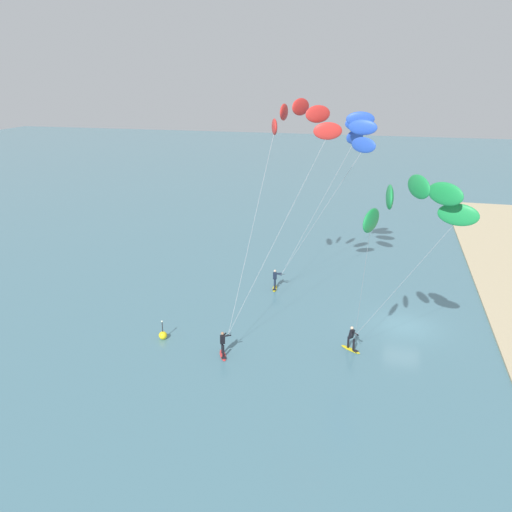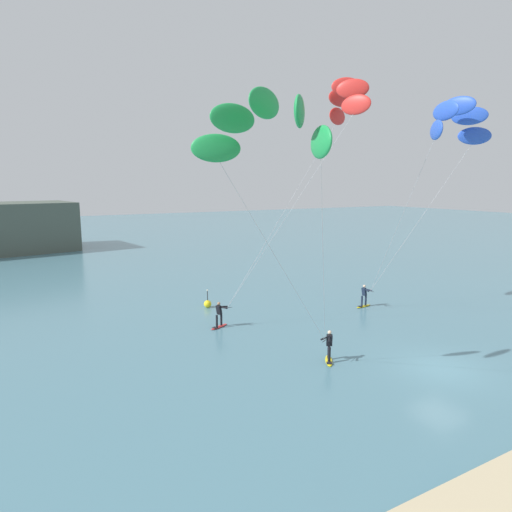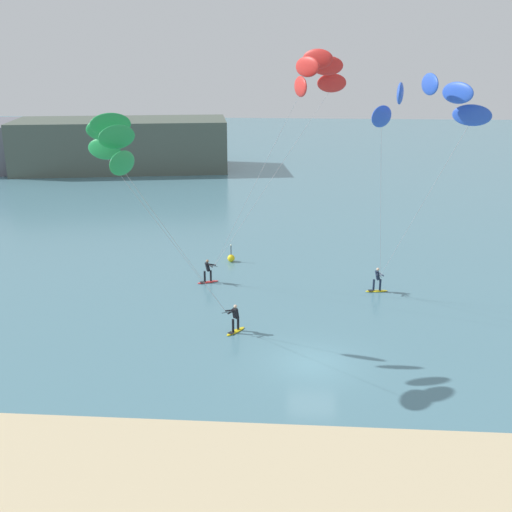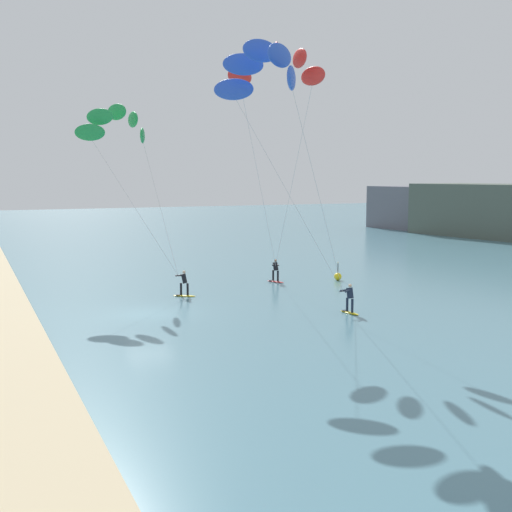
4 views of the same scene
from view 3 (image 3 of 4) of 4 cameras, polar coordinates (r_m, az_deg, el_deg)
ground_plane at (r=32.94m, az=5.20°, el=-9.67°), size 240.00×240.00×0.00m
sand_strip at (r=23.85m, az=5.66°, el=-21.82°), size 80.00×9.90×0.16m
kitesurfer_nearshore at (r=37.12m, az=5.13°, el=15.52°), size 9.67×6.74×15.43m
kitesurfer_mid_water at (r=31.38m, az=-12.55°, el=9.54°), size 8.18×6.58×12.55m
kitesurfer_far_out at (r=34.33m, az=15.23°, el=12.83°), size 6.43×7.76×14.28m
marker_buoy at (r=47.66m, az=-2.28°, el=-0.18°), size 0.56×0.56×1.38m
distant_headland at (r=90.18m, az=-15.78°, el=9.68°), size 39.32×19.98×6.62m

